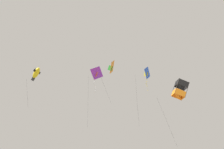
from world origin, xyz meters
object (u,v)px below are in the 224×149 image
object	(u,v)px
kite_delta_near_left	(147,73)
kite_delta_far_centre	(112,67)
kite_fish_highest	(36,73)
kite_delta_upper_right	(96,73)
kite_box_near_right	(180,89)

from	to	relation	value
kite_delta_near_left	kite_delta_far_centre	distance (m)	6.75
kite_delta_near_left	kite_fish_highest	distance (m)	15.37
kite_delta_upper_right	kite_delta_near_left	bearing A→B (deg)	-102.62
kite_box_near_right	kite_delta_near_left	bearing A→B (deg)	33.06
kite_fish_highest	kite_delta_far_centre	size ratio (longest dim) A/B	0.90
kite_delta_near_left	kite_box_near_right	size ratio (longest dim) A/B	1.00
kite_delta_near_left	kite_delta_far_centre	xyz separation A→B (m)	(5.93, -2.02, 2.50)
kite_delta_upper_right	kite_fish_highest	bearing A→B (deg)	162.09
kite_fish_highest	kite_delta_upper_right	bearing A→B (deg)	-25.80
kite_box_near_right	kite_delta_far_centre	size ratio (longest dim) A/B	1.26
kite_delta_upper_right	kite_box_near_right	distance (m)	16.76
kite_delta_near_left	kite_fish_highest	xyz separation A→B (m)	(14.52, 5.03, 0.16)
kite_fish_highest	kite_box_near_right	size ratio (longest dim) A/B	0.72
kite_delta_upper_right	kite_fish_highest	distance (m)	10.83
kite_fish_highest	kite_box_near_right	distance (m)	19.63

